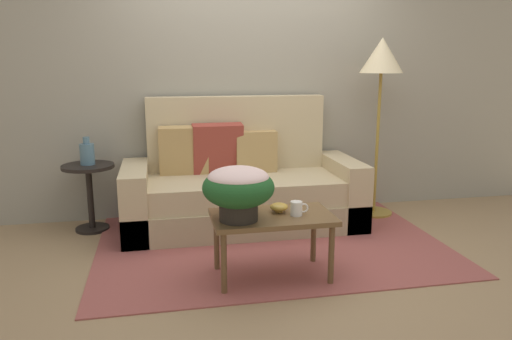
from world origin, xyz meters
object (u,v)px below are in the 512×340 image
(side_table, at_px, (89,185))
(snack_bowl, at_px, (279,207))
(floor_lamp, at_px, (381,68))
(table_vase, at_px, (87,153))
(couch, at_px, (240,188))
(potted_plant, at_px, (238,187))
(coffee_table, at_px, (272,222))
(coffee_mug, at_px, (297,208))

(side_table, xyz_separation_m, snack_bowl, (1.41, -1.22, 0.08))
(floor_lamp, relative_size, table_vase, 6.99)
(floor_lamp, xyz_separation_m, snack_bowl, (-1.26, -1.16, -0.92))
(couch, xyz_separation_m, potted_plant, (-0.22, -1.23, 0.33))
(table_vase, bearing_deg, side_table, -93.45)
(floor_lamp, height_order, potted_plant, floor_lamp)
(couch, bearing_deg, floor_lamp, 2.16)
(coffee_table, distance_m, floor_lamp, 2.06)
(coffee_table, height_order, floor_lamp, floor_lamp)
(couch, bearing_deg, coffee_table, -88.81)
(potted_plant, xyz_separation_m, coffee_mug, (0.40, 0.02, -0.17))
(snack_bowl, distance_m, table_vase, 1.88)
(coffee_mug, relative_size, snack_bowl, 1.01)
(side_table, bearing_deg, coffee_table, -43.32)
(coffee_table, distance_m, coffee_mug, 0.20)
(coffee_table, bearing_deg, side_table, 136.68)
(table_vase, bearing_deg, coffee_mug, -41.39)
(side_table, bearing_deg, couch, -4.82)
(coffee_table, bearing_deg, coffee_mug, -15.86)
(potted_plant, xyz_separation_m, snack_bowl, (0.30, 0.12, -0.19))
(side_table, distance_m, table_vase, 0.28)
(coffee_mug, relative_size, table_vase, 0.52)
(potted_plant, height_order, coffee_mug, potted_plant)
(table_vase, bearing_deg, couch, -5.30)
(couch, height_order, floor_lamp, floor_lamp)
(floor_lamp, bearing_deg, couch, -177.84)
(side_table, xyz_separation_m, table_vase, (0.00, 0.01, 0.28))
(couch, xyz_separation_m, coffee_mug, (0.18, -1.21, 0.16))
(coffee_table, relative_size, table_vase, 3.40)
(side_table, distance_m, coffee_mug, 2.01)
(coffee_table, relative_size, snack_bowl, 6.58)
(coffee_mug, bearing_deg, floor_lamp, 47.39)
(side_table, xyz_separation_m, coffee_mug, (1.51, -1.32, 0.09))
(couch, bearing_deg, coffee_mug, -81.35)
(potted_plant, xyz_separation_m, table_vase, (-1.11, 1.35, 0.02))
(floor_lamp, xyz_separation_m, coffee_mug, (-1.16, -1.26, -0.91))
(coffee_table, distance_m, potted_plant, 0.38)
(coffee_table, xyz_separation_m, floor_lamp, (1.32, 1.21, 1.01))
(side_table, distance_m, floor_lamp, 2.85)
(side_table, relative_size, table_vase, 2.46)
(potted_plant, bearing_deg, coffee_mug, 3.35)
(couch, distance_m, coffee_mug, 1.23)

